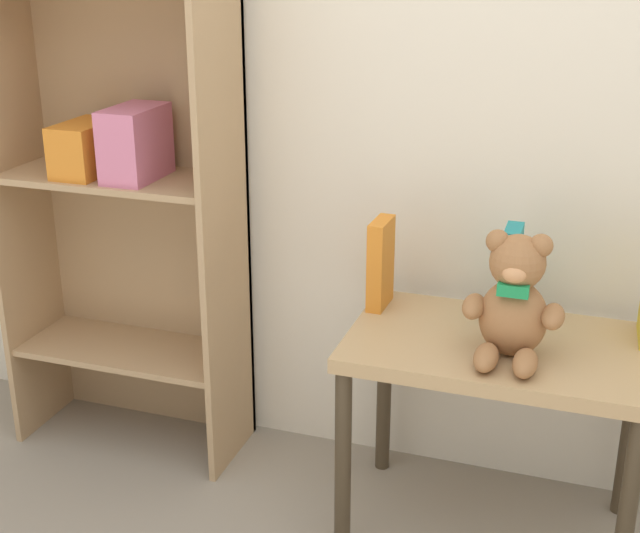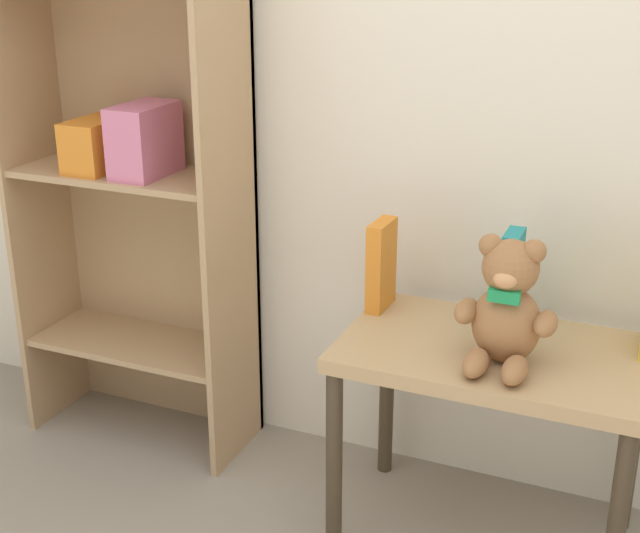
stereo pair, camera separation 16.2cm
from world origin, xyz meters
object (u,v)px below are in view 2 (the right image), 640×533
Objects in this scene: teddy_bear at (507,308)px; bookshelf_side at (132,135)px; display_table at (492,376)px; book_standing_teal at (511,280)px; book_standing_orange at (381,265)px.

bookshelf_side is at bearing 168.65° from teddy_bear.
display_table is at bearing -7.95° from bookshelf_side.
bookshelf_side is 6.72× the size of book_standing_teal.
teddy_bear is (0.03, -0.07, 0.21)m from display_table.
book_standing_orange is 0.96× the size of book_standing_teal.
book_standing_orange is at bearing -177.84° from book_standing_teal.
bookshelf_side reaches higher than book_standing_orange.
book_standing_teal is at bearing 99.25° from teddy_bear.
book_standing_teal is (0.00, 0.13, 0.20)m from display_table.
bookshelf_side is 7.01× the size of book_standing_orange.
teddy_bear reaches higher than book_standing_orange.
bookshelf_side is 1.17m from display_table.
book_standing_teal is at bearing -0.85° from bookshelf_side.
teddy_bear reaches higher than display_table.
book_standing_teal is at bearing 4.59° from book_standing_orange.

